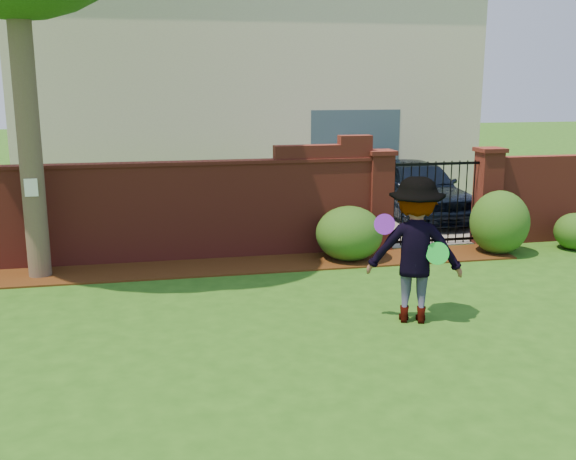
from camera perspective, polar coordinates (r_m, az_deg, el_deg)
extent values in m
cube|color=#255715|center=(8.40, 1.24, -9.14)|extent=(80.00, 80.00, 0.01)
cube|color=#371C0A|center=(11.39, -7.24, -3.23)|extent=(11.10, 1.08, 0.03)
cube|color=maroon|center=(11.82, -13.43, 1.26)|extent=(8.70, 0.25, 1.70)
cube|color=maroon|center=(12.06, 3.02, 6.62)|extent=(1.80, 0.25, 0.30)
cube|color=maroon|center=(12.21, 5.78, 7.73)|extent=(0.60, 0.25, 0.16)
cube|color=maroon|center=(11.68, -13.65, 5.50)|extent=(8.70, 0.31, 0.06)
cube|color=maroon|center=(12.52, 7.85, 2.35)|extent=(0.42, 0.42, 1.80)
cube|color=maroon|center=(12.39, 7.98, 6.63)|extent=(0.50, 0.50, 0.08)
cube|color=maroon|center=(13.42, 16.75, 2.62)|extent=(0.42, 0.42, 1.80)
cube|color=maroon|center=(13.29, 17.00, 6.61)|extent=(0.50, 0.50, 0.08)
cylinder|color=black|center=(12.63, 9.09, 2.17)|extent=(0.02, 0.02, 1.60)
cylinder|color=black|center=(12.69, 9.77, 2.19)|extent=(0.02, 0.02, 1.60)
cylinder|color=black|center=(12.75, 10.45, 2.21)|extent=(0.02, 0.02, 1.60)
cylinder|color=black|center=(12.81, 11.12, 2.24)|extent=(0.02, 0.02, 1.60)
cylinder|color=black|center=(12.87, 11.78, 2.26)|extent=(0.02, 0.02, 1.60)
cylinder|color=black|center=(12.94, 12.44, 2.28)|extent=(0.02, 0.02, 1.60)
cylinder|color=black|center=(13.01, 13.09, 2.30)|extent=(0.02, 0.02, 1.60)
cylinder|color=black|center=(13.07, 13.74, 2.32)|extent=(0.02, 0.02, 1.60)
cylinder|color=black|center=(13.14, 14.37, 2.34)|extent=(0.02, 0.02, 1.60)
cylinder|color=black|center=(13.22, 15.00, 2.36)|extent=(0.02, 0.02, 1.60)
cylinder|color=black|center=(13.29, 15.63, 2.38)|extent=(0.02, 0.02, 1.60)
cube|color=black|center=(13.09, 12.29, -0.87)|extent=(1.78, 0.03, 0.05)
cube|color=black|center=(12.83, 12.60, 5.57)|extent=(1.78, 0.03, 0.05)
cube|color=gray|center=(16.75, 6.74, 1.87)|extent=(3.20, 8.00, 0.01)
cube|color=beige|center=(19.79, -3.86, 12.30)|extent=(12.00, 6.00, 6.00)
cube|color=#384C5B|center=(17.57, 5.75, 6.34)|extent=(2.40, 0.12, 2.40)
imported|color=black|center=(15.53, 11.27, 3.43)|extent=(1.75, 4.10, 1.38)
cylinder|color=#4D3D2F|center=(11.15, -21.90, 13.76)|extent=(0.36, 0.36, 7.00)
cube|color=white|center=(11.08, -21.22, 3.42)|extent=(0.20, 0.01, 0.28)
ellipsoid|color=#1A4B16|center=(11.77, 5.29, -0.30)|extent=(1.19, 1.19, 0.97)
ellipsoid|color=#1A4B16|center=(12.75, 17.73, 0.62)|extent=(1.07, 1.07, 1.18)
ellipsoid|color=#1A4B16|center=(13.65, 23.48, -0.10)|extent=(0.78, 0.78, 0.70)
imported|color=gray|center=(8.78, 10.83, -1.76)|extent=(1.42, 1.10, 1.93)
cylinder|color=purple|center=(8.61, 8.29, 0.50)|extent=(0.28, 0.17, 0.27)
cylinder|color=green|center=(8.64, 12.73, -1.97)|extent=(0.29, 0.21, 0.29)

